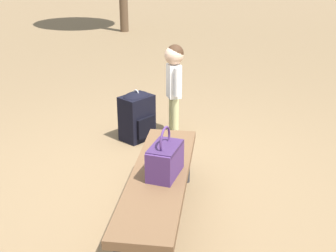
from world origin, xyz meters
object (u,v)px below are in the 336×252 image
at_px(child_standing, 174,75).
at_px(backpack_small, 170,154).
at_px(park_bench, 159,181).
at_px(handbag, 165,159).
at_px(backpack_large, 137,115).

distance_m(child_standing, backpack_small, 1.03).
bearing_deg(park_bench, backpack_small, -4.39).
xyz_separation_m(park_bench, handbag, (-0.01, -0.04, 0.18)).
distance_m(handbag, backpack_large, 1.68).
xyz_separation_m(handbag, backpack_small, (0.88, -0.02, -0.40)).
distance_m(backpack_large, backpack_small, 0.83).
bearing_deg(park_bench, backpack_large, 10.22).
bearing_deg(child_standing, backpack_large, 112.95).
distance_m(child_standing, backpack_large, 0.58).
distance_m(park_bench, child_standing, 1.80).
xyz_separation_m(handbag, backpack_large, (1.62, 0.33, -0.30)).
height_order(child_standing, backpack_small, child_standing).
xyz_separation_m(child_standing, backpack_large, (-0.17, 0.39, -0.39)).
height_order(park_bench, backpack_small, park_bench).
height_order(park_bench, handbag, handbag).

